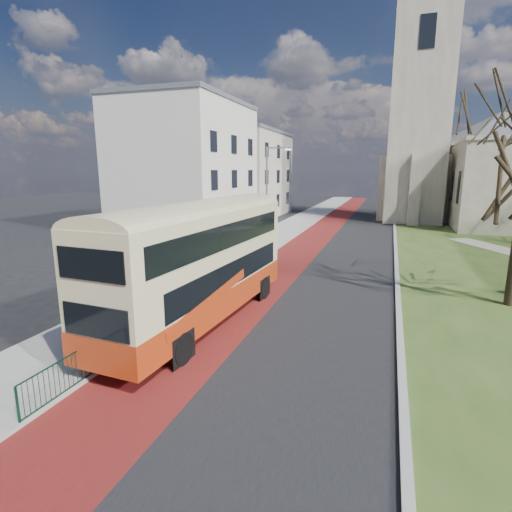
% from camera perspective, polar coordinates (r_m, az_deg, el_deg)
% --- Properties ---
extents(ground, '(160.00, 160.00, 0.00)m').
position_cam_1_polar(ground, '(16.66, -1.84, -9.83)').
color(ground, black).
rests_on(ground, ground).
extents(road_carriageway, '(9.00, 120.00, 0.01)m').
position_cam_1_polar(road_carriageway, '(35.26, 11.82, 1.73)').
color(road_carriageway, black).
rests_on(road_carriageway, ground).
extents(bus_lane, '(3.40, 120.00, 0.01)m').
position_cam_1_polar(bus_lane, '(35.66, 7.51, 2.00)').
color(bus_lane, '#591414').
rests_on(bus_lane, ground).
extents(pavement_west, '(4.00, 120.00, 0.12)m').
position_cam_1_polar(pavement_west, '(36.54, 1.65, 2.44)').
color(pavement_west, gray).
rests_on(pavement_west, ground).
extents(kerb_west, '(0.25, 120.00, 0.13)m').
position_cam_1_polar(kerb_west, '(36.02, 4.70, 2.27)').
color(kerb_west, '#999993').
rests_on(kerb_west, ground).
extents(kerb_east, '(0.25, 80.00, 0.13)m').
position_cam_1_polar(kerb_east, '(37.01, 19.28, 1.89)').
color(kerb_east, '#999993').
rests_on(kerb_east, ground).
extents(pedestrian_railing, '(0.07, 24.00, 1.12)m').
position_cam_1_polar(pedestrian_railing, '(21.06, -5.63, -3.56)').
color(pedestrian_railing, '#0C3620').
rests_on(pedestrian_railing, ground).
extents(gothic_church, '(16.38, 18.00, 40.00)m').
position_cam_1_polar(gothic_church, '(53.42, 27.48, 18.29)').
color(gothic_church, gray).
rests_on(gothic_church, ground).
extents(street_block_near, '(10.30, 14.30, 13.00)m').
position_cam_1_polar(street_block_near, '(41.31, -9.78, 12.39)').
color(street_block_near, silver).
rests_on(street_block_near, ground).
extents(street_block_far, '(10.30, 16.30, 11.50)m').
position_cam_1_polar(street_block_far, '(55.95, -1.88, 11.69)').
color(street_block_far, '#B8B09C').
rests_on(street_block_far, ground).
extents(streetlamp, '(2.13, 0.18, 8.00)m').
position_cam_1_polar(streetlamp, '(33.95, 1.78, 9.39)').
color(streetlamp, gray).
rests_on(streetlamp, pavement_west).
extents(bus, '(3.42, 11.73, 4.84)m').
position_cam_1_polar(bus, '(16.31, -7.99, -0.26)').
color(bus, '#A52F0F').
rests_on(bus, ground).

